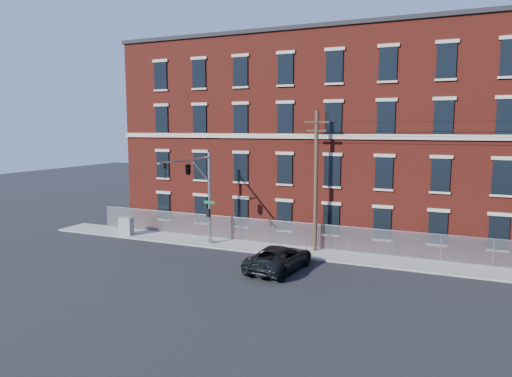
{
  "coord_description": "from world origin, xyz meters",
  "views": [
    {
      "loc": [
        10.99,
        -26.11,
        8.93
      ],
      "look_at": [
        -1.94,
        4.0,
        4.63
      ],
      "focal_mm": 32.57,
      "sensor_mm": 36.0,
      "label": 1
    }
  ],
  "objects_px": {
    "utility_pole_near": "(316,179)",
    "pickup_truck": "(279,258)",
    "utility_cabinet": "(126,226)",
    "traffic_signal_mast": "(193,178)"
  },
  "relations": [
    {
      "from": "utility_pole_near",
      "to": "pickup_truck",
      "type": "height_order",
      "value": "utility_pole_near"
    },
    {
      "from": "traffic_signal_mast",
      "to": "utility_pole_near",
      "type": "bearing_deg",
      "value": 23.14
    },
    {
      "from": "utility_cabinet",
      "to": "traffic_signal_mast",
      "type": "bearing_deg",
      "value": -13.9
    },
    {
      "from": "utility_pole_near",
      "to": "pickup_truck",
      "type": "relative_size",
      "value": 1.76
    },
    {
      "from": "traffic_signal_mast",
      "to": "pickup_truck",
      "type": "height_order",
      "value": "traffic_signal_mast"
    },
    {
      "from": "pickup_truck",
      "to": "utility_cabinet",
      "type": "height_order",
      "value": "utility_cabinet"
    },
    {
      "from": "utility_pole_near",
      "to": "pickup_truck",
      "type": "distance_m",
      "value": 6.85
    },
    {
      "from": "utility_pole_near",
      "to": "utility_cabinet",
      "type": "bearing_deg",
      "value": -174.91
    },
    {
      "from": "traffic_signal_mast",
      "to": "pickup_truck",
      "type": "relative_size",
      "value": 1.23
    },
    {
      "from": "utility_pole_near",
      "to": "utility_cabinet",
      "type": "xyz_separation_m",
      "value": [
        -15.72,
        -1.4,
        -4.48
      ]
    }
  ]
}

